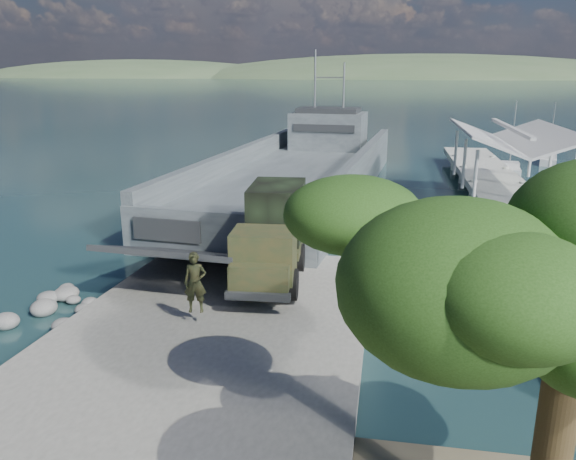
{
  "coord_description": "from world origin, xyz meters",
  "views": [
    {
      "loc": [
        5.41,
        -17.39,
        8.71
      ],
      "look_at": [
        1.3,
        6.0,
        1.87
      ],
      "focal_mm": 35.0,
      "sensor_mm": 36.0,
      "label": 1
    }
  ],
  "objects_px": {
    "soldier": "(196,294)",
    "sailboat_far": "(548,160)",
    "pier": "(508,187)",
    "overhang_tree": "(534,268)",
    "military_truck": "(273,233)",
    "landing_craft": "(299,181)",
    "sailboat_near": "(509,169)"
  },
  "relations": [
    {
      "from": "soldier",
      "to": "sailboat_far",
      "type": "distance_m",
      "value": 45.68
    },
    {
      "from": "pier",
      "to": "overhang_tree",
      "type": "bearing_deg",
      "value": -100.82
    },
    {
      "from": "military_truck",
      "to": "soldier",
      "type": "relative_size",
      "value": 3.73
    },
    {
      "from": "landing_craft",
      "to": "soldier",
      "type": "xyz_separation_m",
      "value": [
        0.13,
        -22.88,
        0.62
      ]
    },
    {
      "from": "landing_craft",
      "to": "sailboat_far",
      "type": "distance_m",
      "value": 27.7
    },
    {
      "from": "soldier",
      "to": "overhang_tree",
      "type": "height_order",
      "value": "overhang_tree"
    },
    {
      "from": "soldier",
      "to": "overhang_tree",
      "type": "relative_size",
      "value": 0.26
    },
    {
      "from": "military_truck",
      "to": "landing_craft",
      "type": "bearing_deg",
      "value": 91.63
    },
    {
      "from": "pier",
      "to": "sailboat_near",
      "type": "relative_size",
      "value": 6.98
    },
    {
      "from": "sailboat_near",
      "to": "soldier",
      "type": "bearing_deg",
      "value": -108.89
    },
    {
      "from": "pier",
      "to": "sailboat_far",
      "type": "relative_size",
      "value": 7.49
    },
    {
      "from": "landing_craft",
      "to": "sailboat_far",
      "type": "xyz_separation_m",
      "value": [
        21.46,
        17.5,
        -0.6
      ]
    },
    {
      "from": "soldier",
      "to": "sailboat_far",
      "type": "relative_size",
      "value": 0.35
    },
    {
      "from": "military_truck",
      "to": "sailboat_near",
      "type": "distance_m",
      "value": 32.83
    },
    {
      "from": "soldier",
      "to": "military_truck",
      "type": "bearing_deg",
      "value": 62.52
    },
    {
      "from": "sailboat_near",
      "to": "sailboat_far",
      "type": "distance_m",
      "value": 7.79
    },
    {
      "from": "pier",
      "to": "soldier",
      "type": "bearing_deg",
      "value": -124.68
    },
    {
      "from": "soldier",
      "to": "sailboat_far",
      "type": "bearing_deg",
      "value": 52.31
    },
    {
      "from": "landing_craft",
      "to": "overhang_tree",
      "type": "relative_size",
      "value": 4.87
    },
    {
      "from": "military_truck",
      "to": "soldier",
      "type": "xyz_separation_m",
      "value": [
        -1.6,
        -5.05,
        -0.71
      ]
    },
    {
      "from": "soldier",
      "to": "sailboat_near",
      "type": "height_order",
      "value": "sailboat_near"
    },
    {
      "from": "soldier",
      "to": "sailboat_far",
      "type": "xyz_separation_m",
      "value": [
        21.32,
        40.38,
        -1.22
      ]
    },
    {
      "from": "sailboat_far",
      "to": "overhang_tree",
      "type": "distance_m",
      "value": 50.08
    },
    {
      "from": "sailboat_near",
      "to": "sailboat_far",
      "type": "relative_size",
      "value": 1.07
    },
    {
      "from": "landing_craft",
      "to": "military_truck",
      "type": "xyz_separation_m",
      "value": [
        1.74,
        -17.83,
        1.33
      ]
    },
    {
      "from": "soldier",
      "to": "pier",
      "type": "bearing_deg",
      "value": 45.46
    },
    {
      "from": "sailboat_far",
      "to": "overhang_tree",
      "type": "xyz_separation_m",
      "value": [
        -12.95,
        -48.07,
        5.39
      ]
    },
    {
      "from": "pier",
      "to": "sailboat_near",
      "type": "bearing_deg",
      "value": 78.41
    },
    {
      "from": "sailboat_far",
      "to": "sailboat_near",
      "type": "bearing_deg",
      "value": -112.48
    },
    {
      "from": "landing_craft",
      "to": "soldier",
      "type": "distance_m",
      "value": 22.89
    },
    {
      "from": "military_truck",
      "to": "sailboat_far",
      "type": "height_order",
      "value": "sailboat_far"
    },
    {
      "from": "pier",
      "to": "military_truck",
      "type": "xyz_separation_m",
      "value": [
        -12.0,
        -14.61,
        0.64
      ]
    }
  ]
}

